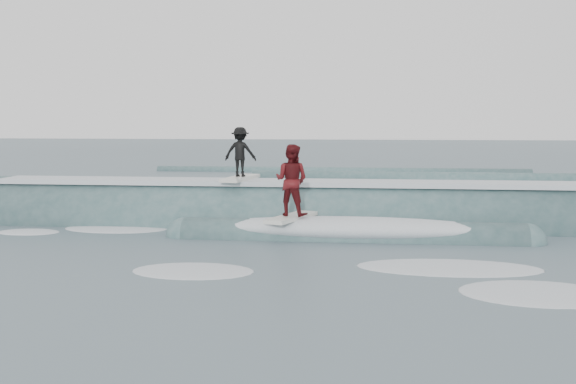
# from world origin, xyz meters

# --- Properties ---
(ground) EXTENTS (160.00, 160.00, 0.00)m
(ground) POSITION_xyz_m (0.00, 0.00, 0.00)
(ground) COLOR #3F525C
(ground) RESTS_ON ground
(breaking_wave) EXTENTS (20.49, 4.05, 2.54)m
(breaking_wave) POSITION_xyz_m (0.21, 2.90, 0.04)
(breaking_wave) COLOR #335456
(breaking_wave) RESTS_ON ground
(surfer_black) EXTENTS (0.99, 2.07, 1.58)m
(surfer_black) POSITION_xyz_m (-1.55, 3.16, 2.08)
(surfer_black) COLOR silver
(surfer_black) RESTS_ON ground
(surfer_red) EXTENTS (1.30, 2.05, 1.99)m
(surfer_red) POSITION_xyz_m (0.22, 0.96, 1.48)
(surfer_red) COLOR silver
(surfer_red) RESTS_ON ground
(whitewater) EXTENTS (15.00, 8.18, 0.10)m
(whitewater) POSITION_xyz_m (1.21, -0.85, 0.00)
(whitewater) COLOR silver
(whitewater) RESTS_ON ground
(far_swells) EXTENTS (37.00, 8.65, 0.80)m
(far_swells) POSITION_xyz_m (0.87, 17.65, 0.00)
(far_swells) COLOR #335456
(far_swells) RESTS_ON ground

